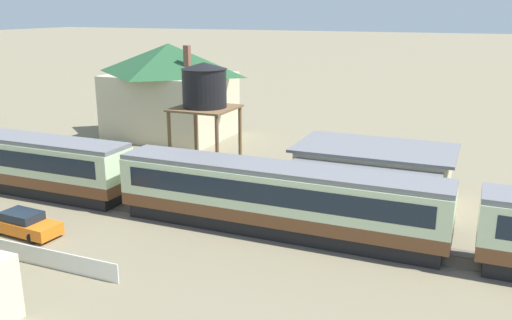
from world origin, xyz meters
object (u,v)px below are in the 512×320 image
object	(u,v)px
passenger_train	(280,197)
parked_car_orange	(24,224)
station_house_dark_green_roof	(170,89)
station_building	(374,173)
water_tower	(204,89)

from	to	relation	value
passenger_train	parked_car_orange	distance (m)	15.45
station_house_dark_green_roof	station_building	bearing A→B (deg)	-25.98
station_building	parked_car_orange	world-z (taller)	station_building
water_tower	station_house_dark_green_roof	bearing A→B (deg)	131.85
station_house_dark_green_roof	parked_car_orange	size ratio (longest dim) A/B	2.63
station_building	parked_car_orange	size ratio (longest dim) A/B	2.28
station_building	water_tower	distance (m)	14.33
water_tower	parked_car_orange	world-z (taller)	water_tower
passenger_train	water_tower	xyz separation A→B (m)	(-9.41, 8.29, 4.82)
parked_car_orange	passenger_train	bearing A→B (deg)	27.42
station_building	parked_car_orange	bearing A→B (deg)	-141.40
passenger_train	station_house_dark_green_roof	xyz separation A→B (m)	(-19.65, 19.73, 2.69)
water_tower	parked_car_orange	xyz separation A→B (m)	(-4.66, -14.45, -6.48)
passenger_train	water_tower	bearing A→B (deg)	138.60
station_house_dark_green_roof	water_tower	world-z (taller)	station_house_dark_green_roof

